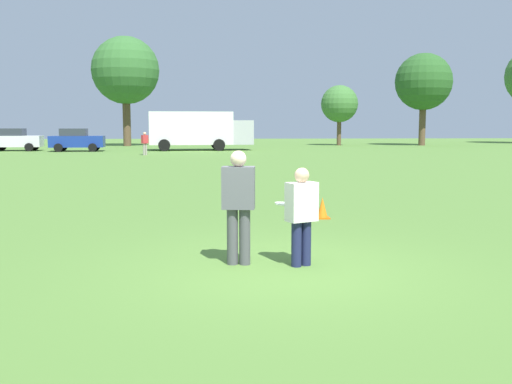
{
  "coord_description": "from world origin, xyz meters",
  "views": [
    {
      "loc": [
        -0.91,
        -8.34,
        2.12
      ],
      "look_at": [
        -0.23,
        1.79,
        0.93
      ],
      "focal_mm": 40.55,
      "sensor_mm": 36.0,
      "label": 1
    }
  ],
  "objects_px": {
    "bystander_sideline_watcher": "(145,142)",
    "player_defender": "(302,212)",
    "frisbee": "(284,204)",
    "parked_car_mid_left": "(14,139)",
    "traffic_cone": "(322,208)",
    "parked_car_center": "(77,140)",
    "player_thrower": "(238,201)",
    "box_truck": "(199,129)"
  },
  "relations": [
    {
      "from": "box_truck",
      "to": "bystander_sideline_watcher",
      "type": "bearing_deg",
      "value": -114.83
    },
    {
      "from": "box_truck",
      "to": "frisbee",
      "type": "bearing_deg",
      "value": -86.32
    },
    {
      "from": "parked_car_mid_left",
      "to": "box_truck",
      "type": "xyz_separation_m",
      "value": [
        14.96,
        0.14,
        0.83
      ]
    },
    {
      "from": "parked_car_mid_left",
      "to": "player_defender",
      "type": "bearing_deg",
      "value": -65.99
    },
    {
      "from": "parked_car_center",
      "to": "bystander_sideline_watcher",
      "type": "relative_size",
      "value": 2.67
    },
    {
      "from": "parked_car_center",
      "to": "box_truck",
      "type": "distance_m",
      "value": 9.83
    },
    {
      "from": "bystander_sideline_watcher",
      "to": "player_defender",
      "type": "bearing_deg",
      "value": -78.98
    },
    {
      "from": "frisbee",
      "to": "parked_car_center",
      "type": "relative_size",
      "value": 0.06
    },
    {
      "from": "player_thrower",
      "to": "player_defender",
      "type": "distance_m",
      "value": 0.96
    },
    {
      "from": "player_thrower",
      "to": "parked_car_center",
      "type": "height_order",
      "value": "parked_car_center"
    },
    {
      "from": "traffic_cone",
      "to": "frisbee",
      "type": "bearing_deg",
      "value": -108.42
    },
    {
      "from": "player_defender",
      "to": "parked_car_center",
      "type": "xyz_separation_m",
      "value": [
        -12.5,
        38.72,
        0.09
      ]
    },
    {
      "from": "frisbee",
      "to": "traffic_cone",
      "type": "relative_size",
      "value": 0.56
    },
    {
      "from": "player_thrower",
      "to": "box_truck",
      "type": "xyz_separation_m",
      "value": [
        -1.85,
        39.82,
        0.78
      ]
    },
    {
      "from": "frisbee",
      "to": "bystander_sideline_watcher",
      "type": "relative_size",
      "value": 0.17
    },
    {
      "from": "parked_car_center",
      "to": "frisbee",
      "type": "bearing_deg",
      "value": -72.3
    },
    {
      "from": "player_thrower",
      "to": "box_truck",
      "type": "relative_size",
      "value": 0.2
    },
    {
      "from": "traffic_cone",
      "to": "bystander_sideline_watcher",
      "type": "height_order",
      "value": "bystander_sideline_watcher"
    },
    {
      "from": "player_thrower",
      "to": "traffic_cone",
      "type": "height_order",
      "value": "player_thrower"
    },
    {
      "from": "frisbee",
      "to": "parked_car_mid_left",
      "type": "xyz_separation_m",
      "value": [
        -17.51,
        39.54,
        0.02
      ]
    },
    {
      "from": "box_truck",
      "to": "parked_car_center",
      "type": "bearing_deg",
      "value": -172.6
    },
    {
      "from": "parked_car_center",
      "to": "box_truck",
      "type": "height_order",
      "value": "box_truck"
    },
    {
      "from": "traffic_cone",
      "to": "parked_car_mid_left",
      "type": "bearing_deg",
      "value": 118.02
    },
    {
      "from": "parked_car_mid_left",
      "to": "bystander_sideline_watcher",
      "type": "relative_size",
      "value": 2.67
    },
    {
      "from": "player_defender",
      "to": "parked_car_center",
      "type": "height_order",
      "value": "parked_car_center"
    },
    {
      "from": "traffic_cone",
      "to": "parked_car_mid_left",
      "type": "xyz_separation_m",
      "value": [
        -18.87,
        35.46,
        0.69
      ]
    },
    {
      "from": "player_defender",
      "to": "bystander_sideline_watcher",
      "type": "xyz_separation_m",
      "value": [
        -6.3,
        32.38,
        0.09
      ]
    },
    {
      "from": "player_thrower",
      "to": "bystander_sideline_watcher",
      "type": "distance_m",
      "value": 32.66
    },
    {
      "from": "frisbee",
      "to": "parked_car_mid_left",
      "type": "relative_size",
      "value": 0.06
    },
    {
      "from": "frisbee",
      "to": "bystander_sideline_watcher",
      "type": "height_order",
      "value": "bystander_sideline_watcher"
    },
    {
      "from": "frisbee",
      "to": "parked_car_center",
      "type": "xyz_separation_m",
      "value": [
        -12.26,
        38.42,
        0.02
      ]
    },
    {
      "from": "player_thrower",
      "to": "parked_car_mid_left",
      "type": "bearing_deg",
      "value": 112.96
    },
    {
      "from": "player_defender",
      "to": "box_truck",
      "type": "height_order",
      "value": "box_truck"
    },
    {
      "from": "parked_car_mid_left",
      "to": "player_thrower",
      "type": "bearing_deg",
      "value": -67.04
    },
    {
      "from": "parked_car_mid_left",
      "to": "parked_car_center",
      "type": "bearing_deg",
      "value": -12.04
    },
    {
      "from": "parked_car_mid_left",
      "to": "bystander_sideline_watcher",
      "type": "xyz_separation_m",
      "value": [
        11.44,
        -7.46,
        -0.01
      ]
    },
    {
      "from": "traffic_cone",
      "to": "box_truck",
      "type": "relative_size",
      "value": 0.06
    },
    {
      "from": "player_thrower",
      "to": "parked_car_center",
      "type": "bearing_deg",
      "value": 106.69
    },
    {
      "from": "parked_car_mid_left",
      "to": "traffic_cone",
      "type": "bearing_deg",
      "value": -61.98
    },
    {
      "from": "traffic_cone",
      "to": "bystander_sideline_watcher",
      "type": "bearing_deg",
      "value": 104.85
    },
    {
      "from": "player_thrower",
      "to": "player_defender",
      "type": "relative_size",
      "value": 1.17
    },
    {
      "from": "frisbee",
      "to": "traffic_cone",
      "type": "bearing_deg",
      "value": 71.58
    }
  ]
}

